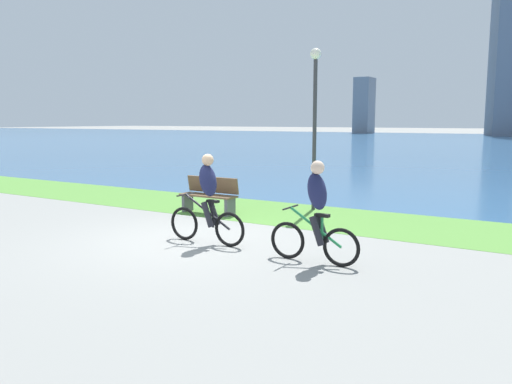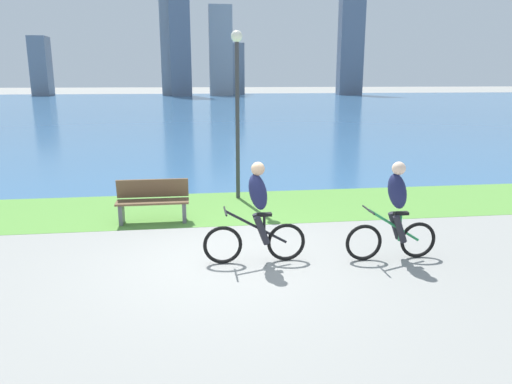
{
  "view_description": "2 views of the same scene",
  "coord_description": "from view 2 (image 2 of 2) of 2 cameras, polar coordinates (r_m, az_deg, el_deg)",
  "views": [
    {
      "loc": [
        6.06,
        -7.64,
        2.3
      ],
      "look_at": [
        0.76,
        1.12,
        0.86
      ],
      "focal_mm": 36.08,
      "sensor_mm": 36.0,
      "label": 1
    },
    {
      "loc": [
        -0.63,
        -7.51,
        2.99
      ],
      "look_at": [
        0.52,
        0.9,
        0.97
      ],
      "focal_mm": 33.92,
      "sensor_mm": 36.0,
      "label": 2
    }
  ],
  "objects": [
    {
      "name": "bay_water_surface",
      "position": [
        53.51,
        -7.23,
        10.05
      ],
      "size": [
        300.0,
        81.85,
        0.0
      ],
      "primitive_type": "cube",
      "color": "#386693",
      "rests_on": "ground"
    },
    {
      "name": "city_skyline_far_shore",
      "position": [
        86.0,
        -6.13,
        18.04
      ],
      "size": [
        56.11,
        10.45,
        27.37
      ],
      "color": "slate",
      "rests_on": "ground"
    },
    {
      "name": "cyclist_trailing",
      "position": [
        8.31,
        16.08,
        -2.2
      ],
      "size": [
        1.58,
        0.52,
        1.66
      ],
      "color": "black",
      "rests_on": "ground"
    },
    {
      "name": "cyclist_lead",
      "position": [
        7.85,
        0.12,
        -2.54
      ],
      "size": [
        1.7,
        0.52,
        1.68
      ],
      "color": "black",
      "rests_on": "ground"
    },
    {
      "name": "lamppost_tall",
      "position": [
        11.94,
        -2.23,
        11.74
      ],
      "size": [
        0.28,
        0.28,
        4.07
      ],
      "color": "#38383D",
      "rests_on": "ground"
    },
    {
      "name": "ground_plane",
      "position": [
        8.11,
        -2.81,
        -8.27
      ],
      "size": [
        300.0,
        300.0,
        0.0
      ],
      "primitive_type": "plane",
      "color": "gray"
    },
    {
      "name": "grass_strip_bayside",
      "position": [
        11.42,
        -4.36,
        -1.83
      ],
      "size": [
        120.0,
        2.98,
        0.01
      ],
      "primitive_type": "cube",
      "color": "#59933D",
      "rests_on": "ground"
    },
    {
      "name": "bench_near_path",
      "position": [
        10.41,
        -12.07,
        -1.05
      ],
      "size": [
        1.5,
        0.47,
        0.9
      ],
      "color": "brown",
      "rests_on": "ground"
    }
  ]
}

